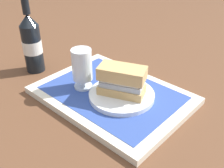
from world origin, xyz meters
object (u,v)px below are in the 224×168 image
object	(u,v)px
plate	(121,95)
beer_glass	(82,67)
beer_bottle	(32,43)
sandwich	(120,80)

from	to	relation	value
plate	beer_glass	bearing A→B (deg)	15.56
beer_glass	beer_bottle	xyz separation A→B (m)	(0.23, 0.01, 0.01)
beer_glass	beer_bottle	distance (m)	0.24
sandwich	beer_bottle	world-z (taller)	beer_bottle
plate	beer_bottle	distance (m)	0.37
plate	beer_glass	world-z (taller)	beer_glass
beer_bottle	sandwich	bearing A→B (deg)	-172.33
sandwich	beer_bottle	size ratio (longest dim) A/B	0.54
sandwich	beer_bottle	distance (m)	0.36
plate	beer_glass	size ratio (longest dim) A/B	1.52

